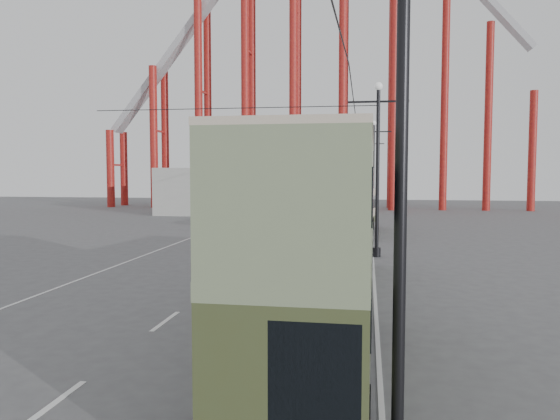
% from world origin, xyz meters
% --- Properties ---
extents(ground, '(160.00, 160.00, 0.00)m').
position_xyz_m(ground, '(0.00, 0.00, 0.00)').
color(ground, '#4E4E51').
rests_on(ground, ground).
extents(road_markings, '(12.52, 120.00, 0.01)m').
position_xyz_m(road_markings, '(-0.86, 19.70, 0.01)').
color(road_markings, silver).
rests_on(road_markings, ground).
extents(lamp_post_mid, '(3.20, 0.44, 9.32)m').
position_xyz_m(lamp_post_mid, '(5.60, 18.00, 4.68)').
color(lamp_post_mid, black).
rests_on(lamp_post_mid, ground).
extents(lamp_post_far, '(3.20, 0.44, 9.32)m').
position_xyz_m(lamp_post_far, '(5.60, 40.00, 4.68)').
color(lamp_post_far, black).
rests_on(lamp_post_far, ground).
extents(lamp_post_distant, '(3.20, 0.44, 9.32)m').
position_xyz_m(lamp_post_distant, '(5.60, 62.00, 4.68)').
color(lamp_post_distant, black).
rests_on(lamp_post_distant, ground).
extents(roller_coaster, '(52.95, 5.00, 55.48)m').
position_xyz_m(roller_coaster, '(-2.49, 56.89, 22.92)').
color(roller_coaster, maroon).
rests_on(roller_coaster, ground).
extents(fairground_shed, '(22.00, 10.00, 5.00)m').
position_xyz_m(fairground_shed, '(-6.00, 47.00, 2.50)').
color(fairground_shed, '#AFB0AA').
rests_on(fairground_shed, ground).
extents(double_decker_bus, '(2.63, 9.97, 5.34)m').
position_xyz_m(double_decker_bus, '(3.95, 0.55, 2.99)').
color(double_decker_bus, '#3C4424').
rests_on(double_decker_bus, ground).
extents(single_decker_green, '(3.57, 10.36, 2.87)m').
position_xyz_m(single_decker_green, '(3.37, 10.32, 1.62)').
color(single_decker_green, gray).
rests_on(single_decker_green, ground).
extents(single_decker_cream, '(3.80, 10.55, 3.21)m').
position_xyz_m(single_decker_cream, '(3.93, 28.91, 1.81)').
color(single_decker_cream, '#C4B49E').
rests_on(single_decker_cream, ground).
extents(pedestrian, '(0.60, 0.42, 1.57)m').
position_xyz_m(pedestrian, '(2.77, 5.94, 0.78)').
color(pedestrian, black).
rests_on(pedestrian, ground).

